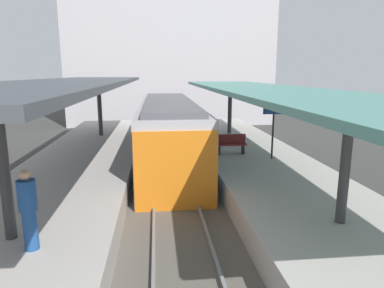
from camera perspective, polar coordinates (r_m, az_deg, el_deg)
The scene contains 13 objects.
ground_plane at distance 12.96m, azimuth -3.14°, elevation -8.69°, with size 80.00×80.00×0.00m, color #383835.
platform_left at distance 13.18m, azimuth -20.03°, elevation -6.76°, with size 4.40×28.00×1.00m, color #ADA8A0.
platform_right at distance 13.51m, azimuth 13.24°, elevation -5.89°, with size 4.40×28.00×1.00m, color #ADA8A0.
track_ballast at distance 12.92m, azimuth -3.15°, elevation -8.27°, with size 3.20×28.00×0.20m, color #59544C.
rail_near_side at distance 12.85m, azimuth -6.39°, elevation -7.64°, with size 0.08×28.00×0.14m, color slate.
rail_far_side at distance 12.92m, azimuth 0.06°, elevation -7.46°, with size 0.08×28.00×0.14m, color slate.
commuter_train at distance 16.26m, azimuth -3.93°, elevation 1.85°, with size 2.78×11.58×3.10m.
canopy_left at distance 13.90m, azimuth -19.73°, elevation 9.58°, with size 4.18×21.00×3.28m.
canopy_right at distance 14.23m, azimuth 12.02°, elevation 8.83°, with size 4.18×21.00×2.97m.
platform_bench at distance 15.23m, azimuth 6.54°, elevation 0.11°, with size 1.40×0.41×0.86m.
platform_sign at distance 14.40m, azimuth 13.56°, elevation 3.86°, with size 0.90×0.08×2.21m.
passenger_near_bench at distance 7.63m, azimuth -25.88°, elevation -9.79°, with size 0.36×0.36×1.70m.
station_building_backdrop at distance 32.17m, azimuth -3.61°, elevation 13.54°, with size 18.00×6.00×11.00m, color #B7B2B7.
Camera 1 is at (-0.58, -12.12, 4.54)m, focal length 31.63 mm.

